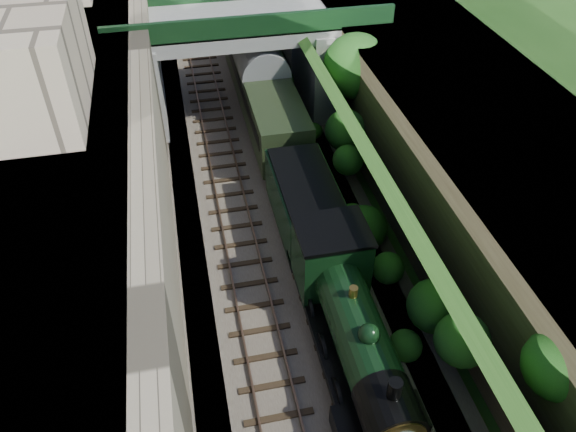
{
  "coord_description": "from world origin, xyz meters",
  "views": [
    {
      "loc": [
        -3.89,
        -8.3,
        18.39
      ],
      "look_at": [
        0.0,
        9.78,
        2.73
      ],
      "focal_mm": 35.0,
      "sensor_mm": 36.0,
      "label": 1
    }
  ],
  "objects_px": {
    "locomotive": "(351,324)",
    "tender": "(305,207)",
    "tree": "(356,67)",
    "road_bridge": "(254,49)"
  },
  "relations": [
    {
      "from": "locomotive",
      "to": "tender",
      "type": "xyz_separation_m",
      "value": [
        -0.0,
        7.36,
        -0.27
      ]
    },
    {
      "from": "road_bridge",
      "to": "tree",
      "type": "bearing_deg",
      "value": -43.82
    },
    {
      "from": "locomotive",
      "to": "tender",
      "type": "distance_m",
      "value": 7.37
    },
    {
      "from": "road_bridge",
      "to": "tender",
      "type": "relative_size",
      "value": 2.67
    },
    {
      "from": "locomotive",
      "to": "tree",
      "type": "bearing_deg",
      "value": 72.62
    },
    {
      "from": "road_bridge",
      "to": "locomotive",
      "type": "bearing_deg",
      "value": -89.26
    },
    {
      "from": "locomotive",
      "to": "tender",
      "type": "height_order",
      "value": "locomotive"
    },
    {
      "from": "tree",
      "to": "locomotive",
      "type": "bearing_deg",
      "value": -107.38
    },
    {
      "from": "road_bridge",
      "to": "tender",
      "type": "distance_m",
      "value": 12.7
    },
    {
      "from": "tree",
      "to": "locomotive",
      "type": "height_order",
      "value": "tree"
    }
  ]
}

